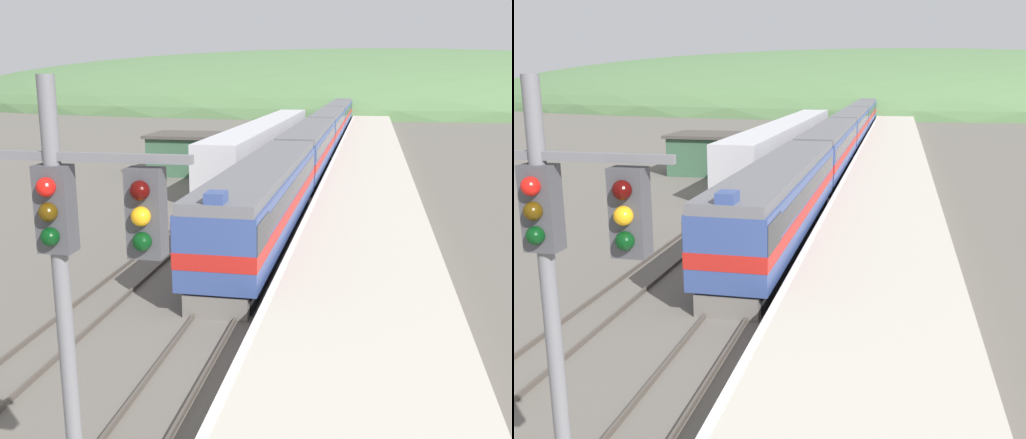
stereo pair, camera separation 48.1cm
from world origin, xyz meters
The scene contains 12 objects.
track_main centered at (0.00, 70.00, 0.08)m, with size 1.52×180.00×0.16m.
track_siding centered at (-4.40, 70.00, 0.08)m, with size 1.52×180.00×0.16m.
platform centered at (4.74, 50.00, 0.48)m, with size 6.10×140.00×0.98m.
distant_hills centered at (0.00, 157.07, 0.00)m, with size 225.89×101.65×28.26m.
station_shed centered at (-9.29, 47.32, 1.65)m, with size 7.05×5.28×3.26m.
express_train_lead_car centered at (0.00, 27.76, 2.13)m, with size 2.88×19.46×4.24m.
carriage_second centered at (0.00, 48.73, 2.11)m, with size 2.87×20.25×3.88m.
carriage_third centered at (0.00, 69.85, 2.11)m, with size 2.87×20.25×3.88m.
carriage_fourth centered at (0.00, 90.98, 2.11)m, with size 2.87×20.25×3.88m.
carriage_fifth centered at (0.00, 112.11, 2.11)m, with size 2.87×20.25×3.88m.
siding_train centered at (-4.40, 53.64, 1.98)m, with size 2.90×37.84×3.84m.
signal_mast_main centered at (1.30, 6.52, 5.45)m, with size 3.30×0.42×7.92m.
Camera 2 is at (5.28, 0.49, 7.91)m, focal length 42.00 mm.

